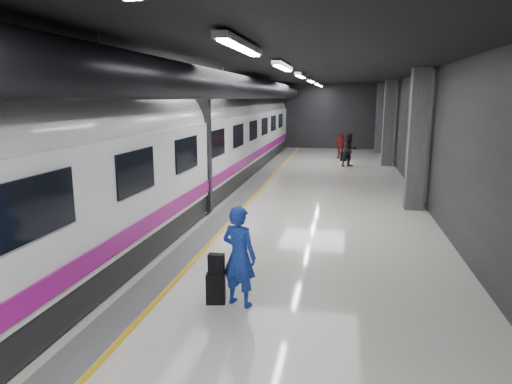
{
  "coord_description": "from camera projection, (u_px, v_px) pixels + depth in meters",
  "views": [
    {
      "loc": [
        2.24,
        -13.32,
        3.59
      ],
      "look_at": [
        0.16,
        -2.47,
        1.3
      ],
      "focal_mm": 32.0,
      "sensor_mm": 36.0,
      "label": 1
    }
  ],
  "objects": [
    {
      "name": "ground",
      "position": [
        266.0,
        217.0,
        13.95
      ],
      "size": [
        40.0,
        40.0,
        0.0
      ],
      "primitive_type": "plane",
      "color": "silver",
      "rests_on": "ground"
    },
    {
      "name": "platform_hall",
      "position": [
        263.0,
        99.0,
        14.21
      ],
      "size": [
        10.02,
        40.02,
        4.51
      ],
      "color": "black",
      "rests_on": "ground"
    },
    {
      "name": "train",
      "position": [
        163.0,
        148.0,
        14.13
      ],
      "size": [
        3.05,
        38.0,
        4.05
      ],
      "color": "black",
      "rests_on": "ground"
    },
    {
      "name": "traveler_main",
      "position": [
        239.0,
        256.0,
        7.9
      ],
      "size": [
        0.76,
        0.63,
        1.79
      ],
      "primitive_type": "imported",
      "rotation": [
        0.0,
        0.0,
        2.8
      ],
      "color": "blue",
      "rests_on": "ground"
    },
    {
      "name": "suitcase_main",
      "position": [
        216.0,
        288.0,
        8.07
      ],
      "size": [
        0.37,
        0.27,
        0.55
      ],
      "primitive_type": "cube",
      "rotation": [
        0.0,
        0.0,
        0.19
      ],
      "color": "black",
      "rests_on": "ground"
    },
    {
      "name": "shoulder_bag",
      "position": [
        216.0,
        264.0,
        7.97
      ],
      "size": [
        0.28,
        0.15,
        0.37
      ],
      "primitive_type": "cube",
      "rotation": [
        0.0,
        0.0,
        0.0
      ],
      "color": "black",
      "rests_on": "suitcase_main"
    },
    {
      "name": "traveler_far_a",
      "position": [
        350.0,
        150.0,
        24.07
      ],
      "size": [
        1.09,
        1.05,
        1.77
      ],
      "primitive_type": "imported",
      "rotation": [
        0.0,
        0.0,
        0.63
      ],
      "color": "black",
      "rests_on": "ground"
    },
    {
      "name": "traveler_far_b",
      "position": [
        340.0,
        145.0,
        27.38
      ],
      "size": [
        0.98,
        0.61,
        1.56
      ],
      "primitive_type": "imported",
      "rotation": [
        0.0,
        0.0,
        -0.27
      ],
      "color": "maroon",
      "rests_on": "ground"
    },
    {
      "name": "suitcase_far",
      "position": [
        344.0,
        156.0,
        26.37
      ],
      "size": [
        0.39,
        0.29,
        0.52
      ],
      "primitive_type": "cube",
      "rotation": [
        0.0,
        0.0,
        -0.2
      ],
      "color": "black",
      "rests_on": "ground"
    }
  ]
}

